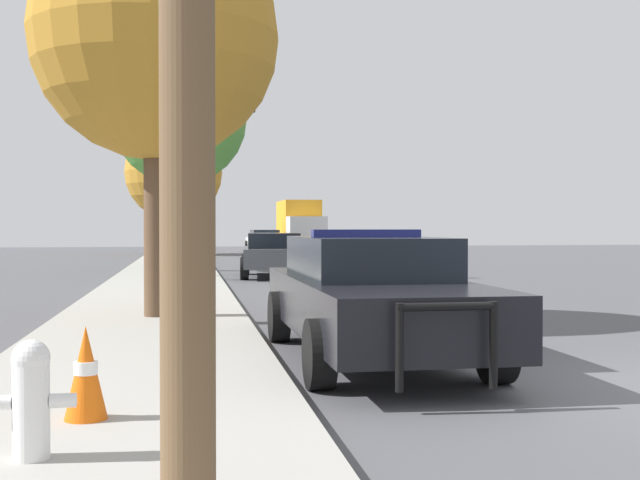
{
  "coord_description": "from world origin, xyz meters",
  "views": [
    {
      "loc": [
        -4.56,
        -6.73,
        1.55
      ],
      "look_at": [
        -1.12,
        13.83,
        1.19
      ],
      "focal_mm": 45.0,
      "sensor_mm": 36.0,
      "label": 1
    }
  ],
  "objects": [
    {
      "name": "sidewalk_left",
      "position": [
        -5.1,
        0.0,
        0.07
      ],
      "size": [
        3.0,
        110.0,
        0.13
      ],
      "color": "#A3A099",
      "rests_on": "ground_plane"
    },
    {
      "name": "car_background_distant",
      "position": [
        0.13,
        41.96,
        0.71
      ],
      "size": [
        2.1,
        4.4,
        1.34
      ],
      "rotation": [
        0.0,
        0.0,
        0.03
      ],
      "color": "silver",
      "rests_on": "ground_plane"
    },
    {
      "name": "traffic_light",
      "position": [
        -4.49,
        16.63,
        4.14
      ],
      "size": [
        3.15,
        0.35,
        5.8
      ],
      "color": "#424247",
      "rests_on": "sidewalk_left"
    },
    {
      "name": "box_truck",
      "position": [
        2.48,
        42.99,
        1.69
      ],
      "size": [
        2.5,
        6.73,
        3.16
      ],
      "rotation": [
        0.0,
        0.0,
        3.15
      ],
      "color": "silver",
      "rests_on": "ground_plane"
    },
    {
      "name": "traffic_cone",
      "position": [
        -5.28,
        -0.67,
        0.48
      ],
      "size": [
        0.31,
        0.31,
        0.69
      ],
      "color": "orange",
      "rests_on": "sidewalk_left"
    },
    {
      "name": "police_car",
      "position": [
        -2.44,
        2.38,
        0.76
      ],
      "size": [
        2.03,
        5.31,
        1.51
      ],
      "rotation": [
        0.0,
        0.0,
        3.15
      ],
      "color": "black",
      "rests_on": "ground_plane"
    },
    {
      "name": "tree_sidewalk_near",
      "position": [
        -5.02,
        6.14,
        4.51
      ],
      "size": [
        3.88,
        3.88,
        6.34
      ],
      "color": "brown",
      "rests_on": "sidewalk_left"
    },
    {
      "name": "car_background_midblock",
      "position": [
        -1.93,
        17.6,
        0.72
      ],
      "size": [
        2.25,
        4.41,
        1.34
      ],
      "rotation": [
        0.0,
        0.0,
        -0.09
      ],
      "color": "#474C51",
      "rests_on": "ground_plane"
    },
    {
      "name": "tree_sidewalk_far",
      "position": [
        -5.22,
        37.46,
        4.49
      ],
      "size": [
        5.24,
        5.24,
        6.98
      ],
      "color": "#4C3823",
      "rests_on": "sidewalk_left"
    },
    {
      "name": "tree_sidewalk_mid",
      "position": [
        -4.78,
        21.36,
        5.28
      ],
      "size": [
        4.65,
        4.65,
        7.49
      ],
      "color": "#4C3823",
      "rests_on": "sidewalk_left"
    },
    {
      "name": "fire_hydrant",
      "position": [
        -5.49,
        -1.66,
        0.52
      ],
      "size": [
        0.53,
        0.23,
        0.73
      ],
      "color": "white",
      "rests_on": "sidewalk_left"
    }
  ]
}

